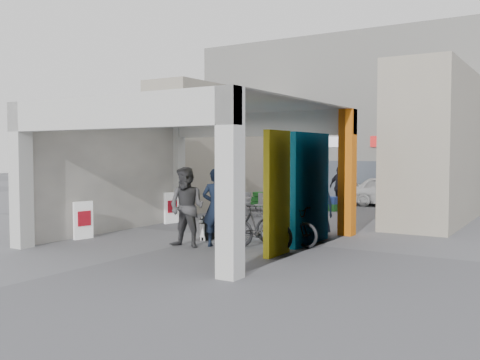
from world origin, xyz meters
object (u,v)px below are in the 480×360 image
Objects in this scene: man_back_turned at (187,207)px; man_elderly at (319,205)px; man_with_dog at (216,207)px; cafe_set at (244,208)px; produce_stand at (263,204)px; white_van at (393,191)px; man_crates at (340,187)px; bicycle_rear at (260,227)px; bicycle_front at (286,226)px; border_collie at (205,230)px.

man_elderly is at bearing 53.97° from man_back_turned.
man_elderly is (1.44, 2.94, -0.11)m from man_with_dog.
produce_stand is at bearing 98.71° from cafe_set.
white_van is (1.49, 12.39, -0.32)m from man_back_turned.
cafe_set is 4.95m from man_crates.
cafe_set is 7.27m from white_van.
man_with_dog is at bearing 105.74° from bicycle_rear.
bicycle_front is 1.05× the size of bicycle_rear.
man_crates reaches higher than produce_stand.
cafe_set is at bearing 114.48° from border_collie.
man_crates is at bearing 12.76° from bicycle_rear.
bicycle_rear is 0.46× the size of white_van.
white_van reaches higher than produce_stand.
border_collie is 3.25m from man_elderly.
man_back_turned reaches higher than border_collie.
cafe_set is 0.79× the size of bicycle_rear.
man_with_dog is (2.94, -7.57, 0.68)m from produce_stand.
man_elderly is 2.73m from bicycle_rear.
man_elderly is (4.38, -4.63, 0.57)m from produce_stand.
man_with_dog is 10.17m from man_crates.
man_back_turned is 1.84m from bicycle_rear.
produce_stand is at bearing 136.96° from white_van.
white_van is (-0.50, 8.99, -0.20)m from man_elderly.
man_with_dog is at bearing -64.82° from cafe_set.
border_collie is at bearing -69.63° from cafe_set.
cafe_set is at bearing -86.32° from man_with_dog.
man_crates is (0.06, 9.49, 0.61)m from border_collie.
man_crates is 0.94× the size of bicycle_front.
man_elderly is at bearing 6.14° from bicycle_front.
cafe_set is 2.08× the size of border_collie.
produce_stand is at bearing 100.92° from man_back_turned.
man_back_turned is at bearing 136.04° from bicycle_front.
bicycle_front is (4.01, -4.57, 0.19)m from cafe_set.
produce_stand is 5.84m from white_van.
bicycle_rear is (1.83, -9.89, -0.34)m from man_crates.
man_elderly is at bearing -137.60° from man_with_dog.
man_with_dog is 1.20m from bicycle_rear.
man_with_dog reaches higher than border_collie.
white_van is at bearing -117.14° from man_crates.
white_van is at bearing 92.14° from man_elderly.
man_back_turned is (2.39, -8.03, 0.69)m from produce_stand.
man_crates is (-0.74, 10.15, -0.09)m from man_with_dog.
man_back_turned is (-0.55, -0.46, 0.01)m from man_with_dog.
man_elderly is 0.97× the size of bicycle_rear.
man_back_turned is at bearing -71.04° from cafe_set.
man_with_dog reaches higher than man_crates.
cafe_set is 5.29m from border_collie.
man_back_turned is at bearing 107.14° from man_crates.
produce_stand is 0.57× the size of man_with_dog.
produce_stand is 6.40m from man_elderly.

